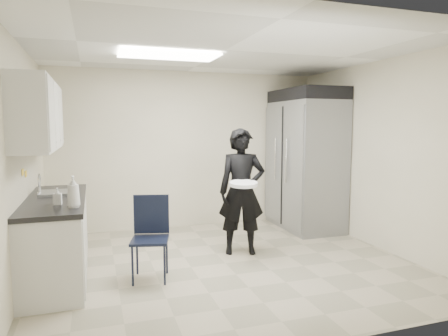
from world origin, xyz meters
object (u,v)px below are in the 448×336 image
object	(u,v)px
commercial_fridge	(305,165)
folding_chair	(150,240)
lower_counter	(57,239)
man_tuxedo	(242,191)

from	to	relation	value
commercial_fridge	folding_chair	bearing A→B (deg)	-151.66
folding_chair	lower_counter	bearing A→B (deg)	170.67
commercial_fridge	man_tuxedo	bearing A→B (deg)	-147.69
folding_chair	man_tuxedo	world-z (taller)	man_tuxedo
man_tuxedo	commercial_fridge	bearing A→B (deg)	47.79
lower_counter	man_tuxedo	distance (m)	2.33
lower_counter	folding_chair	xyz separation A→B (m)	(0.99, -0.43, 0.02)
lower_counter	man_tuxedo	size ratio (longest dim) A/B	1.13
man_tuxedo	lower_counter	bearing A→B (deg)	-161.23
folding_chair	man_tuxedo	distance (m)	1.47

